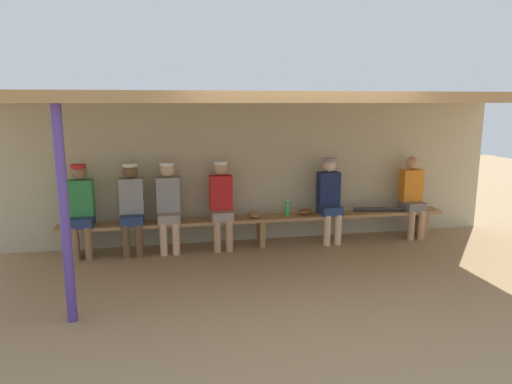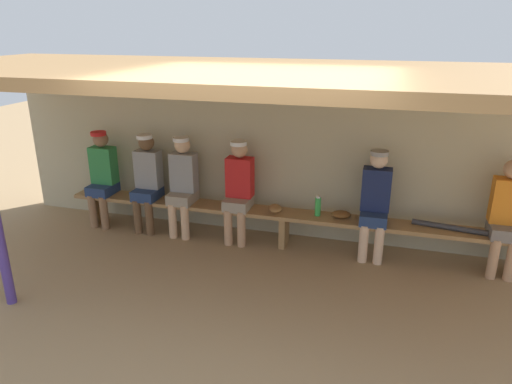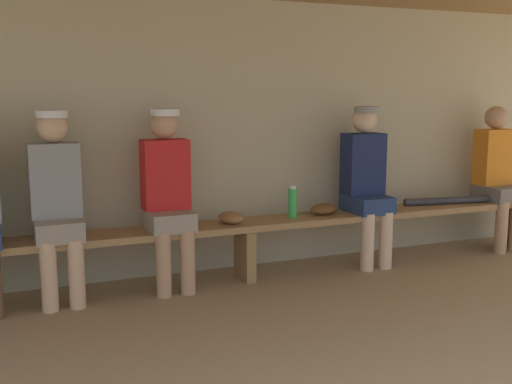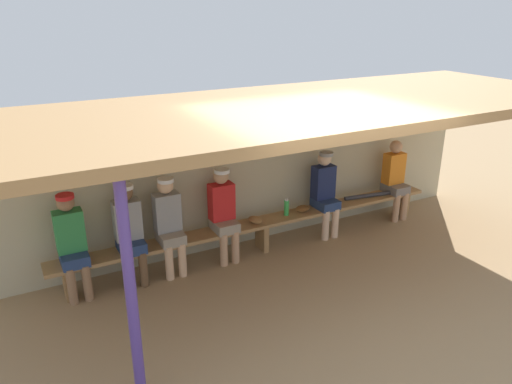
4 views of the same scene
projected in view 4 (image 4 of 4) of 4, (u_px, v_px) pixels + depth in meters
The scene contains 15 objects.
ground_plane at pixel (322, 300), 6.08m from camera, with size 24.00×24.00×0.00m, color #9E7F59.
back_wall at pixel (248, 171), 7.34m from camera, with size 8.00×0.20×2.20m, color #B7AD8C.
dugout_roof at pixel (297, 109), 5.85m from camera, with size 8.00×2.80×0.12m, color #9E7547.
support_post at pixel (131, 297), 4.17m from camera, with size 0.10×0.10×2.20m, color #4C388C.
bench at pixel (262, 225), 7.22m from camera, with size 6.00×0.36×0.46m.
player_with_sunglasses at pixel (395, 177), 8.22m from camera, with size 0.34×0.42×1.34m.
player_middle at pixel (72, 241), 5.94m from camera, with size 0.34×0.42×1.34m.
player_rightmost at pixel (223, 210), 6.83m from camera, with size 0.34×0.42×1.34m.
player_shirtless_tan at pixel (325, 190), 7.58m from camera, with size 0.34×0.42×1.34m.
player_in_blue at pixel (129, 229), 6.25m from camera, with size 0.34×0.42×1.34m.
player_leftmost at pixel (169, 221), 6.48m from camera, with size 0.34×0.42×1.34m.
water_bottle_orange at pixel (286, 207), 7.35m from camera, with size 0.07×0.07×0.26m.
baseball_glove_worn at pixel (302, 209), 7.51m from camera, with size 0.24×0.17×0.09m, color brown.
baseball_glove_tan at pixel (255, 220), 7.12m from camera, with size 0.24×0.17×0.09m, color olive.
baseball_bat at pixel (368, 196), 8.05m from camera, with size 0.07×0.07×0.83m, color #333338.
Camera 4 is at (-3.16, -4.21, 3.43)m, focal length 34.55 mm.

